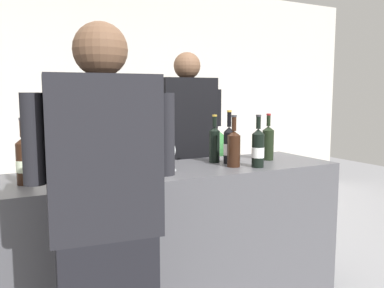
{
  "coord_description": "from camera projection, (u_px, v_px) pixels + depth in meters",
  "views": [
    {
      "loc": [
        -1.05,
        -2.22,
        1.42
      ],
      "look_at": [
        0.1,
        0.0,
        1.12
      ],
      "focal_mm": 37.39,
      "sensor_mm": 36.0,
      "label": 1
    }
  ],
  "objects": [
    {
      "name": "wine_bottle_7",
      "position": [
        234.0,
        148.0,
        2.54
      ],
      "size": [
        0.08,
        0.08,
        0.33
      ],
      "color": "black",
      "rests_on": "counter"
    },
    {
      "name": "person_server",
      "position": [
        187.0,
        166.0,
        3.2
      ],
      "size": [
        0.58,
        0.28,
        1.76
      ],
      "color": "black",
      "rests_on": "ground_plane"
    },
    {
      "name": "person_guest",
      "position": [
        106.0,
        244.0,
        1.6
      ],
      "size": [
        0.58,
        0.29,
        1.7
      ],
      "color": "black",
      "rests_on": "ground_plane"
    },
    {
      "name": "ice_bucket",
      "position": [
        69.0,
        159.0,
        2.23
      ],
      "size": [
        0.22,
        0.22,
        0.21
      ],
      "color": "silver",
      "rests_on": "counter"
    },
    {
      "name": "wine_bottle_6",
      "position": [
        24.0,
        161.0,
        2.04
      ],
      "size": [
        0.08,
        0.08,
        0.34
      ],
      "color": "black",
      "rests_on": "counter"
    },
    {
      "name": "counter",
      "position": [
        179.0,
        243.0,
        2.55
      ],
      "size": [
        2.12,
        0.62,
        0.97
      ],
      "primitive_type": "cube",
      "color": "#4C4C51",
      "rests_on": "ground_plane"
    },
    {
      "name": "wall_back",
      "position": [
        84.0,
        97.0,
        4.73
      ],
      "size": [
        8.0,
        0.1,
        2.8
      ],
      "primitive_type": "cube",
      "color": "beige",
      "rests_on": "ground_plane"
    },
    {
      "name": "wine_bottle_2",
      "position": [
        214.0,
        143.0,
        2.71
      ],
      "size": [
        0.07,
        0.07,
        0.33
      ],
      "color": "black",
      "rests_on": "counter"
    },
    {
      "name": "wine_glass",
      "position": [
        170.0,
        152.0,
        2.42
      ],
      "size": [
        0.08,
        0.08,
        0.18
      ],
      "color": "silver",
      "rests_on": "counter"
    },
    {
      "name": "wine_bottle_10",
      "position": [
        258.0,
        148.0,
        2.53
      ],
      "size": [
        0.08,
        0.08,
        0.33
      ],
      "color": "black",
      "rests_on": "counter"
    },
    {
      "name": "wine_bottle_8",
      "position": [
        122.0,
        148.0,
        2.49
      ],
      "size": [
        0.07,
        0.07,
        0.33
      ],
      "color": "black",
      "rests_on": "counter"
    },
    {
      "name": "potted_shrub",
      "position": [
        204.0,
        162.0,
        4.06
      ],
      "size": [
        0.52,
        0.44,
        1.15
      ],
      "color": "brown",
      "rests_on": "ground_plane"
    },
    {
      "name": "wine_bottle_3",
      "position": [
        143.0,
        154.0,
        2.26
      ],
      "size": [
        0.07,
        0.07,
        0.35
      ],
      "color": "black",
      "rests_on": "counter"
    },
    {
      "name": "wine_bottle_0",
      "position": [
        229.0,
        145.0,
        2.67
      ],
      "size": [
        0.07,
        0.07,
        0.36
      ],
      "color": "black",
      "rests_on": "counter"
    },
    {
      "name": "wine_bottle_4",
      "position": [
        152.0,
        150.0,
        2.43
      ],
      "size": [
        0.07,
        0.07,
        0.33
      ],
      "color": "black",
      "rests_on": "counter"
    },
    {
      "name": "wine_bottle_1",
      "position": [
        105.0,
        154.0,
        2.4
      ],
      "size": [
        0.08,
        0.08,
        0.32
      ],
      "color": "black",
      "rests_on": "counter"
    },
    {
      "name": "wine_bottle_9",
      "position": [
        268.0,
        142.0,
        2.82
      ],
      "size": [
        0.08,
        0.08,
        0.33
      ],
      "color": "black",
      "rests_on": "counter"
    },
    {
      "name": "wine_bottle_5",
      "position": [
        158.0,
        150.0,
        2.55
      ],
      "size": [
        0.07,
        0.07,
        0.32
      ],
      "color": "black",
      "rests_on": "counter"
    }
  ]
}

